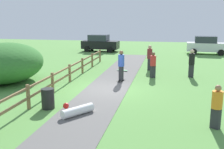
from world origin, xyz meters
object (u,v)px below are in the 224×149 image
object	(u,v)px
bystander_red	(153,64)
bystander_maroon	(150,56)
skateboard_loose	(122,70)
bystander_black	(192,62)
skater_riding	(121,64)
trash_bin	(48,99)
bystander_orange	(217,105)
skater_fallen	(77,110)
parked_car_black	(100,43)
parked_car_white	(207,45)
bush_large	(6,63)

from	to	relation	value
bystander_red	bystander_maroon	bearing A→B (deg)	98.83
skateboard_loose	bystander_black	world-z (taller)	bystander_black
skater_riding	skateboard_loose	size ratio (longest dim) A/B	2.33
trash_bin	bystander_orange	size ratio (longest dim) A/B	0.56
skater_fallen	bystander_black	xyz separation A→B (m)	(5.16, 8.26, 0.83)
trash_bin	parked_car_black	world-z (taller)	parked_car_black
skater_fallen	trash_bin	bearing A→B (deg)	160.76
bystander_maroon	parked_car_white	world-z (taller)	parked_car_white
trash_bin	bystander_maroon	distance (m)	10.36
bystander_orange	skater_fallen	bearing A→B (deg)	176.87
bystander_maroon	parked_car_white	distance (m)	11.59
bush_large	skater_riding	world-z (taller)	bush_large
skater_fallen	parked_car_black	xyz separation A→B (m)	(-4.10, 20.40, 0.76)
bystander_black	parked_car_white	xyz separation A→B (m)	(2.54, 12.15, -0.07)
parked_car_white	parked_car_black	world-z (taller)	same
parked_car_white	skater_riding	bearing A→B (deg)	-115.81
skater_riding	parked_car_white	xyz separation A→B (m)	(6.90, 14.26, -0.14)
bush_large	bystander_orange	distance (m)	12.36
skateboard_loose	bystander_black	size ratio (longest dim) A/B	0.45
bystander_maroon	trash_bin	bearing A→B (deg)	-111.39
skater_riding	bush_large	bearing A→B (deg)	-166.99
parked_car_black	skateboard_loose	bearing A→B (deg)	-68.08
bystander_maroon	skateboard_loose	bearing A→B (deg)	-155.72
skateboard_loose	bush_large	bearing A→B (deg)	-143.52
bystander_maroon	bystander_red	bearing A→B (deg)	-81.17
bush_large	skater_fallen	xyz separation A→B (m)	(6.03, -4.56, -1.01)
trash_bin	skater_fallen	xyz separation A→B (m)	(1.49, -0.52, -0.25)
skater_riding	parked_car_black	distance (m)	15.08
trash_bin	parked_car_white	xyz separation A→B (m)	(9.19, 19.88, 0.51)
skater_fallen	bystander_orange	size ratio (longest dim) A/B	0.87
bush_large	skateboard_loose	world-z (taller)	bush_large
skater_riding	bystander_black	bearing A→B (deg)	25.94
trash_bin	parked_car_white	bearing A→B (deg)	65.18
skater_fallen	bystander_maroon	world-z (taller)	bystander_maroon
skater_riding	bystander_maroon	xyz separation A→B (m)	(1.48, 4.02, -0.05)
skateboard_loose	bystander_red	bearing A→B (deg)	-35.45
skater_riding	skater_fallen	xyz separation A→B (m)	(-0.81, -6.14, -0.90)
parked_car_black	bystander_orange	bearing A→B (deg)	-65.49
bystander_orange	bystander_maroon	bearing A→B (deg)	106.30
trash_bin	bystander_black	world-z (taller)	bystander_black
bush_large	bystander_maroon	bearing A→B (deg)	33.95
trash_bin	bush_large	bearing A→B (deg)	138.36
trash_bin	bystander_black	xyz separation A→B (m)	(6.65, 7.73, 0.58)
bush_large	skater_riding	xyz separation A→B (m)	(6.84, 1.58, -0.12)
bystander_orange	bystander_black	distance (m)	8.55
bystander_maroon	skater_riding	bearing A→B (deg)	-110.20
skater_riding	skater_fallen	distance (m)	6.25
bush_large	trash_bin	size ratio (longest dim) A/B	5.71
skater_riding	bystander_maroon	world-z (taller)	skater_riding
skater_riding	parked_car_black	bearing A→B (deg)	108.97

